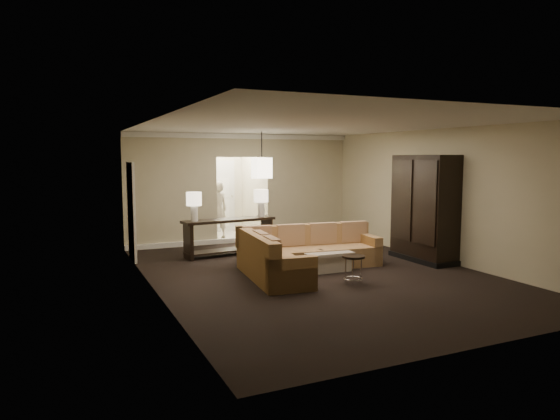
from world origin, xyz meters
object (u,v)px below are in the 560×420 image
console_table (229,233)px  person (218,207)px  sectional_sofa (300,254)px  coffee_table (322,259)px  drink_table (353,264)px  armoire (424,210)px

console_table → person: person is taller
sectional_sofa → person: size_ratio=1.77×
coffee_table → drink_table: 1.27m
coffee_table → console_table: (-1.23, 2.09, 0.30)m
sectional_sofa → drink_table: 1.30m
drink_table → coffee_table: bearing=86.4°
coffee_table → sectional_sofa: bearing=-176.7°
drink_table → armoire: bearing=23.6°
person → console_table: bearing=68.2°
sectional_sofa → drink_table: sectional_sofa is taller
coffee_table → person: size_ratio=0.57×
coffee_table → drink_table: drink_table is taller
coffee_table → drink_table: size_ratio=1.95×
console_table → person: 2.36m
sectional_sofa → coffee_table: 0.53m
armoire → drink_table: size_ratio=4.48×
coffee_table → armoire: 2.53m
console_table → armoire: bearing=-39.0°
console_table → person: (0.45, 2.29, 0.36)m
coffee_table → person: (-0.77, 4.37, 0.66)m
drink_table → person: bearing=97.0°
sectional_sofa → drink_table: (0.43, -1.23, 0.02)m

